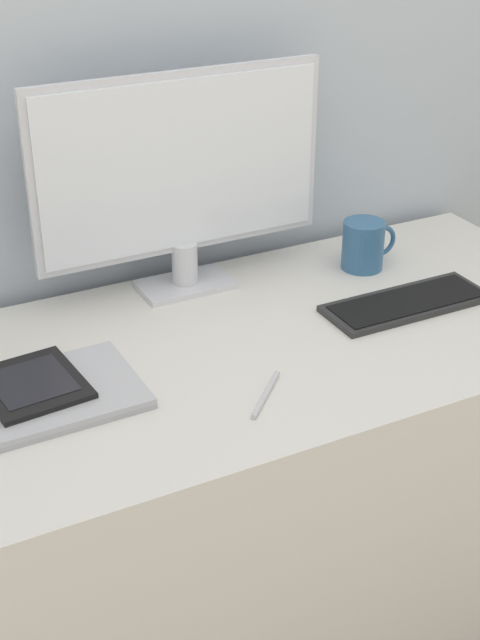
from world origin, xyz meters
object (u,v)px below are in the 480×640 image
monitor (181,175)px  keyboard (407,303)px  laptop (39,398)px  ereader (32,384)px  coffee_mug (364,245)px  pen (266,394)px

monitor → keyboard: size_ratio=1.77×
monitor → laptop: bearing=-143.8°
ereader → coffee_mug: 0.77m
ereader → coffee_mug: size_ratio=1.52×
laptop → ereader: 0.03m
keyboard → ereader: size_ratio=1.75×
monitor → keyboard: (0.35, -0.27, -0.23)m
monitor → pen: (-0.05, -0.43, -0.23)m
coffee_mug → keyboard: bearing=-97.2°
monitor → keyboard: 0.50m
keyboard → coffee_mug: bearing=82.8°
pen → ereader: bearing=152.6°
ereader → pen: ereader is taller
laptop → coffee_mug: (0.75, 0.19, 0.04)m
keyboard → ereader: bearing=178.5°
pen → keyboard: bearing=21.4°
laptop → coffee_mug: bearing=14.3°
pen → coffee_mug: bearing=39.2°
laptop → coffee_mug: coffee_mug is taller
ereader → pen: 0.38m
monitor → pen: size_ratio=5.65×
pen → monitor: bearing=83.8°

